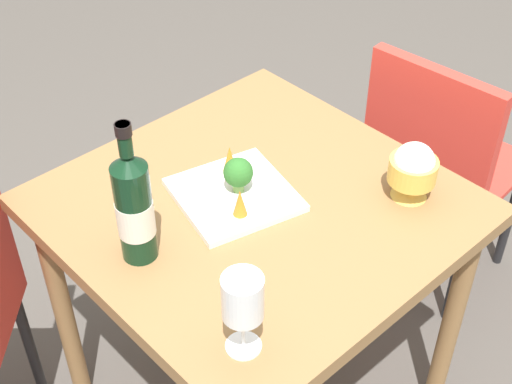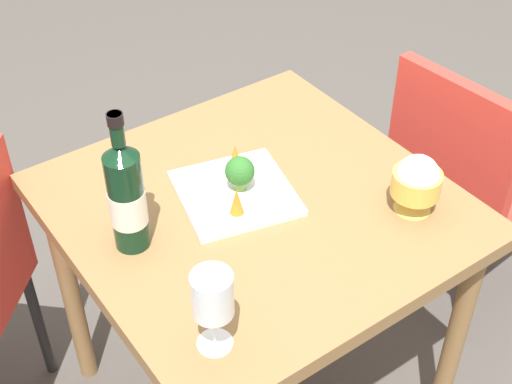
{
  "view_description": "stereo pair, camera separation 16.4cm",
  "coord_description": "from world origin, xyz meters",
  "px_view_note": "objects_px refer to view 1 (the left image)",
  "views": [
    {
      "loc": [
        -0.92,
        0.86,
        1.83
      ],
      "look_at": [
        0.0,
        0.0,
        0.77
      ],
      "focal_mm": 51.3,
      "sensor_mm": 36.0,
      "label": 1
    },
    {
      "loc": [
        -1.02,
        0.73,
        1.83
      ],
      "look_at": [
        0.0,
        0.0,
        0.77
      ],
      "focal_mm": 51.3,
      "sensor_mm": 36.0,
      "label": 2
    }
  ],
  "objects_px": {
    "wine_bottle": "(134,207)",
    "carrot_garnish_right": "(230,159)",
    "serving_plate": "(234,195)",
    "carrot_garnish_left": "(240,202)",
    "chair_by_wall": "(437,155)",
    "broccoli_floret": "(238,173)",
    "rice_bowl": "(413,170)",
    "wine_glass": "(243,299)"
  },
  "relations": [
    {
      "from": "wine_bottle",
      "to": "carrot_garnish_right",
      "type": "bearing_deg",
      "value": -77.68
    },
    {
      "from": "wine_bottle",
      "to": "carrot_garnish_right",
      "type": "height_order",
      "value": "wine_bottle"
    },
    {
      "from": "serving_plate",
      "to": "carrot_garnish_left",
      "type": "bearing_deg",
      "value": 148.39
    },
    {
      "from": "chair_by_wall",
      "to": "carrot_garnish_right",
      "type": "relative_size",
      "value": 12.3
    },
    {
      "from": "broccoli_floret",
      "to": "carrot_garnish_left",
      "type": "xyz_separation_m",
      "value": [
        -0.06,
        0.05,
        -0.02
      ]
    },
    {
      "from": "rice_bowl",
      "to": "carrot_garnish_right",
      "type": "height_order",
      "value": "rice_bowl"
    },
    {
      "from": "rice_bowl",
      "to": "wine_bottle",
      "type": "bearing_deg",
      "value": 64.91
    },
    {
      "from": "broccoli_floret",
      "to": "chair_by_wall",
      "type": "bearing_deg",
      "value": -95.48
    },
    {
      "from": "serving_plate",
      "to": "broccoli_floret",
      "type": "height_order",
      "value": "broccoli_floret"
    },
    {
      "from": "serving_plate",
      "to": "wine_glass",
      "type": "bearing_deg",
      "value": 140.69
    },
    {
      "from": "wine_glass",
      "to": "broccoli_floret",
      "type": "height_order",
      "value": "wine_glass"
    },
    {
      "from": "rice_bowl",
      "to": "carrot_garnish_right",
      "type": "bearing_deg",
      "value": 37.42
    },
    {
      "from": "rice_bowl",
      "to": "broccoli_floret",
      "type": "xyz_separation_m",
      "value": [
        0.26,
        0.29,
        -0.01
      ]
    },
    {
      "from": "wine_bottle",
      "to": "carrot_garnish_right",
      "type": "distance_m",
      "value": 0.33
    },
    {
      "from": "wine_bottle",
      "to": "broccoli_floret",
      "type": "xyz_separation_m",
      "value": [
        0.0,
        -0.28,
        -0.06
      ]
    },
    {
      "from": "wine_bottle",
      "to": "wine_glass",
      "type": "height_order",
      "value": "wine_bottle"
    },
    {
      "from": "wine_glass",
      "to": "rice_bowl",
      "type": "relative_size",
      "value": 1.26
    },
    {
      "from": "serving_plate",
      "to": "chair_by_wall",
      "type": "bearing_deg",
      "value": -95.52
    },
    {
      "from": "wine_glass",
      "to": "carrot_garnish_left",
      "type": "bearing_deg",
      "value": -40.99
    },
    {
      "from": "chair_by_wall",
      "to": "wine_bottle",
      "type": "distance_m",
      "value": 1.05
    },
    {
      "from": "wine_glass",
      "to": "rice_bowl",
      "type": "distance_m",
      "value": 0.57
    },
    {
      "from": "wine_bottle",
      "to": "rice_bowl",
      "type": "relative_size",
      "value": 2.32
    },
    {
      "from": "chair_by_wall",
      "to": "wine_glass",
      "type": "xyz_separation_m",
      "value": [
        -0.26,
        1.0,
        0.34
      ]
    },
    {
      "from": "wine_glass",
      "to": "carrot_garnish_right",
      "type": "relative_size",
      "value": 2.59
    },
    {
      "from": "wine_glass",
      "to": "serving_plate",
      "type": "bearing_deg",
      "value": -39.31
    },
    {
      "from": "broccoli_floret",
      "to": "carrot_garnish_left",
      "type": "bearing_deg",
      "value": 140.64
    },
    {
      "from": "wine_glass",
      "to": "broccoli_floret",
      "type": "xyz_separation_m",
      "value": [
        0.33,
        -0.28,
        -0.06
      ]
    },
    {
      "from": "wine_bottle",
      "to": "rice_bowl",
      "type": "bearing_deg",
      "value": -115.09
    },
    {
      "from": "serving_plate",
      "to": "carrot_garnish_left",
      "type": "xyz_separation_m",
      "value": [
        -0.07,
        0.04,
        0.04
      ]
    },
    {
      "from": "wine_bottle",
      "to": "serving_plate",
      "type": "distance_m",
      "value": 0.29
    },
    {
      "from": "chair_by_wall",
      "to": "broccoli_floret",
      "type": "distance_m",
      "value": 0.77
    },
    {
      "from": "rice_bowl",
      "to": "carrot_garnish_left",
      "type": "relative_size",
      "value": 2.13
    },
    {
      "from": "wine_bottle",
      "to": "carrot_garnish_left",
      "type": "relative_size",
      "value": 4.95
    },
    {
      "from": "rice_bowl",
      "to": "chair_by_wall",
      "type": "bearing_deg",
      "value": -65.58
    },
    {
      "from": "broccoli_floret",
      "to": "carrot_garnish_left",
      "type": "height_order",
      "value": "broccoli_floret"
    },
    {
      "from": "wine_bottle",
      "to": "wine_glass",
      "type": "xyz_separation_m",
      "value": [
        -0.33,
        0.0,
        -0.0
      ]
    },
    {
      "from": "wine_bottle",
      "to": "broccoli_floret",
      "type": "distance_m",
      "value": 0.28
    },
    {
      "from": "wine_glass",
      "to": "carrot_garnish_left",
      "type": "relative_size",
      "value": 2.69
    },
    {
      "from": "chair_by_wall",
      "to": "carrot_garnish_right",
      "type": "xyz_separation_m",
      "value": [
        0.14,
        0.68,
        0.26
      ]
    },
    {
      "from": "rice_bowl",
      "to": "carrot_garnish_right",
      "type": "relative_size",
      "value": 2.05
    },
    {
      "from": "wine_bottle",
      "to": "serving_plate",
      "type": "relative_size",
      "value": 1.09
    },
    {
      "from": "carrot_garnish_left",
      "to": "carrot_garnish_right",
      "type": "bearing_deg",
      "value": -33.18
    }
  ]
}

